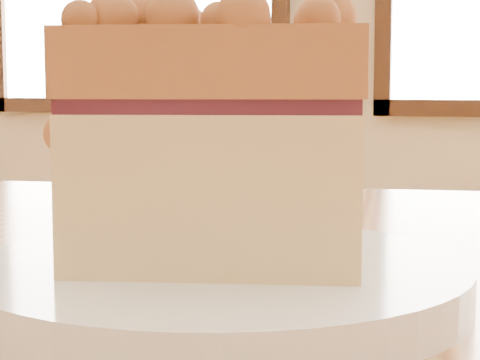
# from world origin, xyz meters

# --- Properties ---
(plate) EXTENTS (0.24, 0.24, 0.02)m
(plate) POSITION_xyz_m (0.07, 0.32, 0.76)
(plate) COLOR white
(plate) RESTS_ON cafe_table_main
(cake_slice) EXTENTS (0.16, 0.13, 0.12)m
(cake_slice) POSITION_xyz_m (0.07, 0.32, 0.83)
(cake_slice) COLOR #F1CB88
(cake_slice) RESTS_ON plate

